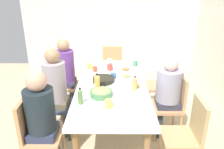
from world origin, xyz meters
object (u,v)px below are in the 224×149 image
object	(u,v)px
plate_0	(126,76)
cup_2	(135,63)
cup_1	(113,76)
person_0	(56,86)
chair_4	(188,132)
cup_5	(89,66)
chair_6	(173,102)
cup_3	(110,67)
chair_2	(36,131)
chair_5	(163,82)
person_6	(168,89)
plate_2	(126,70)
cup_0	(110,62)
cup_6	(109,104)
chair_1	(112,67)
bottle_1	(80,97)
bowl_0	(101,93)
bottle_2	(97,83)
chair_0	(51,102)
person_3	(66,69)
person_2	(42,114)
cup_4	(95,69)
serving_pan	(103,80)
chair_3	(61,82)
dining_table	(112,90)
plate_1	(136,86)
bottle_0	(135,84)

from	to	relation	value
plate_0	cup_2	bearing A→B (deg)	160.78
cup_1	person_0	bearing A→B (deg)	-74.16
chair_4	cup_5	size ratio (longest dim) A/B	7.63
chair_6	cup_3	world-z (taller)	chair_6
chair_2	chair_5	distance (m)	2.15
chair_6	person_6	xyz separation A→B (m)	(-0.00, -0.09, 0.19)
plate_2	cup_0	xyz separation A→B (m)	(-0.28, -0.25, 0.03)
cup_5	cup_6	bearing A→B (deg)	15.41
chair_1	bottle_1	distance (m)	1.95
cup_2	cup_6	size ratio (longest dim) A/B	0.91
bowl_0	cup_6	bearing A→B (deg)	19.47
cup_5	chair_4	bearing A→B (deg)	43.11
bowl_0	bottle_2	distance (m)	0.17
bottle_2	chair_0	bearing A→B (deg)	-104.74
plate_2	cup_5	distance (m)	0.58
chair_0	chair_6	bearing A→B (deg)	90.00
person_6	cup_6	xyz separation A→B (m)	(0.58, -0.78, 0.11)
person_3	bowl_0	size ratio (longest dim) A/B	4.54
chair_4	cup_0	world-z (taller)	chair_4
person_2	person_6	xyz separation A→B (m)	(-0.67, 1.50, -0.04)
cup_2	cup_4	distance (m)	0.70
chair_1	plate_0	size ratio (longest dim) A/B	4.27
bowl_0	serving_pan	world-z (taller)	bowl_0
chair_5	bowl_0	size ratio (longest dim) A/B	3.31
bowl_0	serving_pan	distance (m)	0.42
person_0	bowl_0	distance (m)	0.70
cup_0	chair_3	bearing A→B (deg)	-79.88
chair_2	plate_0	distance (m)	1.42
person_2	person_6	bearing A→B (deg)	113.99
bowl_0	cup_0	world-z (taller)	cup_0
dining_table	cup_1	world-z (taller)	cup_1
person_0	chair_2	size ratio (longest dim) A/B	1.42
cup_6	serving_pan	bearing A→B (deg)	-172.98
dining_table	chair_4	size ratio (longest dim) A/B	2.23
chair_5	cup_3	world-z (taller)	chair_5
chair_2	cup_3	bearing A→B (deg)	146.60
cup_2	serving_pan	bearing A→B (deg)	-37.43
plate_0	plate_2	bearing A→B (deg)	-179.96
cup_1	plate_1	bearing A→B (deg)	46.83
bottle_0	cup_2	bearing A→B (deg)	174.15
chair_3	bowl_0	size ratio (longest dim) A/B	3.31
person_0	cup_3	world-z (taller)	person_0
cup_4	person_0	bearing A→B (deg)	-44.25
plate_1	cup_5	world-z (taller)	cup_5
cup_5	bottle_2	world-z (taller)	bottle_2
bowl_0	cup_1	xyz separation A→B (m)	(-0.53, 0.14, -0.00)
person_0	bottle_0	xyz separation A→B (m)	(0.17, 1.04, 0.11)
chair_0	bottle_2	bearing A→B (deg)	75.26
serving_pan	cup_1	bearing A→B (deg)	130.70
chair_1	bowl_0	xyz separation A→B (m)	(1.69, -0.13, 0.30)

